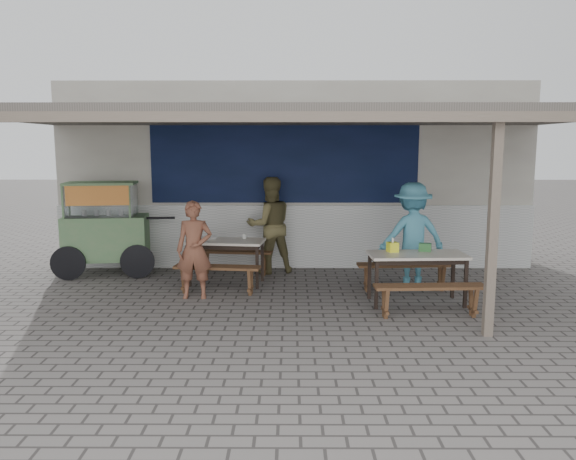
{
  "coord_description": "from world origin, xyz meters",
  "views": [
    {
      "loc": [
        -0.08,
        -7.57,
        2.34
      ],
      "look_at": [
        -0.12,
        0.9,
        1.04
      ],
      "focal_mm": 35.0,
      "sensor_mm": 36.0,
      "label": 1
    }
  ],
  "objects_px": {
    "table_right": "(417,259)",
    "condiment_jar": "(244,236)",
    "bench_left_street": "(217,273)",
    "patron_wall_side": "(270,225)",
    "table_left": "(226,245)",
    "patron_street_side": "(194,250)",
    "patron_right_table": "(412,235)",
    "donation_box": "(425,247)",
    "bench_left_wall": "(235,257)",
    "condiment_bowl": "(212,238)",
    "vendor_cart": "(105,225)",
    "tissue_box": "(393,247)",
    "bench_right_street": "(430,293)",
    "bench_right_wall": "(404,270)"
  },
  "relations": [
    {
      "from": "table_left",
      "to": "bench_left_wall",
      "type": "bearing_deg",
      "value": 90.0
    },
    {
      "from": "bench_right_street",
      "to": "patron_right_table",
      "type": "relative_size",
      "value": 0.88
    },
    {
      "from": "bench_left_street",
      "to": "bench_right_street",
      "type": "height_order",
      "value": "same"
    },
    {
      "from": "bench_left_street",
      "to": "table_left",
      "type": "bearing_deg",
      "value": 90.0
    },
    {
      "from": "table_left",
      "to": "condiment_jar",
      "type": "relative_size",
      "value": 17.24
    },
    {
      "from": "table_right",
      "to": "condiment_jar",
      "type": "relative_size",
      "value": 18.82
    },
    {
      "from": "bench_left_street",
      "to": "patron_wall_side",
      "type": "distance_m",
      "value": 1.78
    },
    {
      "from": "bench_left_street",
      "to": "vendor_cart",
      "type": "distance_m",
      "value": 2.64
    },
    {
      "from": "bench_left_wall",
      "to": "table_right",
      "type": "bearing_deg",
      "value": -25.62
    },
    {
      "from": "table_left",
      "to": "patron_street_side",
      "type": "xyz_separation_m",
      "value": [
        -0.38,
        -0.87,
        0.08
      ]
    },
    {
      "from": "table_left",
      "to": "tissue_box",
      "type": "xyz_separation_m",
      "value": [
        2.61,
        -1.01,
        0.16
      ]
    },
    {
      "from": "bench_left_wall",
      "to": "vendor_cart",
      "type": "distance_m",
      "value": 2.41
    },
    {
      "from": "bench_left_street",
      "to": "donation_box",
      "type": "distance_m",
      "value": 3.23
    },
    {
      "from": "bench_left_wall",
      "to": "bench_right_wall",
      "type": "bearing_deg",
      "value": -14.77
    },
    {
      "from": "bench_right_street",
      "to": "patron_wall_side",
      "type": "relative_size",
      "value": 0.87
    },
    {
      "from": "table_right",
      "to": "patron_wall_side",
      "type": "xyz_separation_m",
      "value": [
        -2.24,
        2.01,
        0.21
      ]
    },
    {
      "from": "patron_street_side",
      "to": "condiment_bowl",
      "type": "relative_size",
      "value": 7.12
    },
    {
      "from": "bench_left_street",
      "to": "tissue_box",
      "type": "xyz_separation_m",
      "value": [
        2.68,
        -0.37,
        0.49
      ]
    },
    {
      "from": "bench_left_street",
      "to": "donation_box",
      "type": "height_order",
      "value": "donation_box"
    },
    {
      "from": "patron_right_table",
      "to": "bench_right_street",
      "type": "bearing_deg",
      "value": 77.75
    },
    {
      "from": "tissue_box",
      "to": "donation_box",
      "type": "bearing_deg",
      "value": 5.94
    },
    {
      "from": "patron_street_side",
      "to": "donation_box",
      "type": "height_order",
      "value": "patron_street_side"
    },
    {
      "from": "donation_box",
      "to": "table_left",
      "type": "bearing_deg",
      "value": 162.76
    },
    {
      "from": "patron_right_table",
      "to": "donation_box",
      "type": "bearing_deg",
      "value": 83.6
    },
    {
      "from": "bench_left_wall",
      "to": "donation_box",
      "type": "distance_m",
      "value": 3.46
    },
    {
      "from": "patron_wall_side",
      "to": "vendor_cart",
      "type": "bearing_deg",
      "value": -14.72
    },
    {
      "from": "patron_street_side",
      "to": "patron_wall_side",
      "type": "xyz_separation_m",
      "value": [
        1.09,
        1.73,
        0.13
      ]
    },
    {
      "from": "bench_right_wall",
      "to": "patron_street_side",
      "type": "bearing_deg",
      "value": -175.44
    },
    {
      "from": "table_right",
      "to": "donation_box",
      "type": "height_order",
      "value": "donation_box"
    },
    {
      "from": "bench_right_wall",
      "to": "condiment_jar",
      "type": "height_order",
      "value": "condiment_jar"
    },
    {
      "from": "tissue_box",
      "to": "bench_left_street",
      "type": "bearing_deg",
      "value": 172.16
    },
    {
      "from": "bench_left_wall",
      "to": "patron_right_table",
      "type": "xyz_separation_m",
      "value": [
        3.0,
        -0.85,
        0.53
      ]
    },
    {
      "from": "vendor_cart",
      "to": "tissue_box",
      "type": "relative_size",
      "value": 14.17
    },
    {
      "from": "table_right",
      "to": "condiment_bowl",
      "type": "relative_size",
      "value": 6.85
    },
    {
      "from": "condiment_jar",
      "to": "bench_left_street",
      "type": "bearing_deg",
      "value": -113.7
    },
    {
      "from": "patron_wall_side",
      "to": "patron_right_table",
      "type": "distance_m",
      "value": 2.6
    },
    {
      "from": "vendor_cart",
      "to": "patron_street_side",
      "type": "relative_size",
      "value": 1.37
    },
    {
      "from": "patron_street_side",
      "to": "condiment_jar",
      "type": "relative_size",
      "value": 19.57
    },
    {
      "from": "table_left",
      "to": "donation_box",
      "type": "relative_size",
      "value": 7.37
    },
    {
      "from": "patron_wall_side",
      "to": "patron_right_table",
      "type": "bearing_deg",
      "value": 138.01
    },
    {
      "from": "patron_wall_side",
      "to": "donation_box",
      "type": "distance_m",
      "value": 3.02
    },
    {
      "from": "bench_right_wall",
      "to": "donation_box",
      "type": "height_order",
      "value": "donation_box"
    },
    {
      "from": "bench_right_street",
      "to": "patron_right_table",
      "type": "bearing_deg",
      "value": 84.1
    },
    {
      "from": "vendor_cart",
      "to": "bench_left_wall",
      "type": "bearing_deg",
      "value": -8.69
    },
    {
      "from": "bench_left_wall",
      "to": "patron_right_table",
      "type": "height_order",
      "value": "patron_right_table"
    },
    {
      "from": "condiment_bowl",
      "to": "patron_right_table",
      "type": "bearing_deg",
      "value": -4.6
    },
    {
      "from": "patron_right_table",
      "to": "condiment_jar",
      "type": "relative_size",
      "value": 22.61
    },
    {
      "from": "patron_street_side",
      "to": "bench_left_street",
      "type": "bearing_deg",
      "value": 33.82
    },
    {
      "from": "table_left",
      "to": "patron_wall_side",
      "type": "bearing_deg",
      "value": 57.3
    },
    {
      "from": "patron_wall_side",
      "to": "patron_right_table",
      "type": "relative_size",
      "value": 1.02
    }
  ]
}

